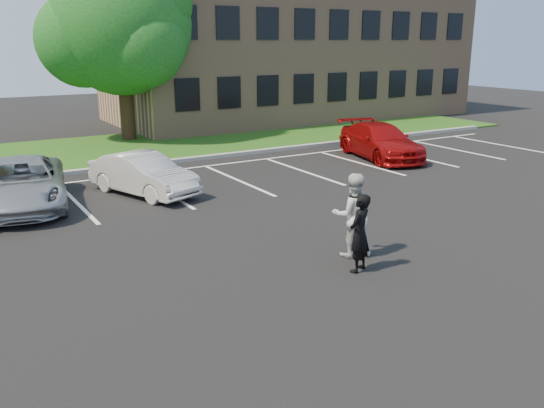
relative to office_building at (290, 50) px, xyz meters
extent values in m
plane|color=black|center=(-14.00, -21.99, -4.16)|extent=(90.00, 90.00, 0.00)
cube|color=gray|center=(-14.00, -9.99, -4.08)|extent=(40.00, 0.30, 0.15)
cube|color=#1C4812|center=(-14.00, -5.99, -4.12)|extent=(44.00, 8.00, 0.08)
cube|color=white|center=(-16.80, -13.99, -4.15)|extent=(0.12, 5.20, 0.01)
cube|color=white|center=(-14.00, -13.99, -4.15)|extent=(0.12, 5.20, 0.01)
cube|color=white|center=(-11.20, -13.99, -4.15)|extent=(0.12, 5.20, 0.01)
cube|color=white|center=(-8.40, -13.99, -4.15)|extent=(0.12, 5.20, 0.01)
cube|color=white|center=(-5.60, -13.99, -4.15)|extent=(0.12, 5.20, 0.01)
cube|color=white|center=(-2.80, -13.99, -4.15)|extent=(0.12, 5.20, 0.01)
cube|color=white|center=(0.00, -13.99, -4.15)|extent=(0.12, 5.20, 0.01)
cube|color=white|center=(2.80, -13.99, -4.15)|extent=(0.12, 5.20, 0.01)
cube|color=white|center=(-12.60, -11.29, -4.15)|extent=(34.00, 0.12, 0.01)
cube|color=tan|center=(0.00, 0.01, -0.16)|extent=(22.00, 10.00, 8.00)
cube|color=black|center=(-9.20, -5.02, -1.96)|extent=(1.30, 0.06, 1.60)
cube|color=black|center=(-9.20, -5.02, 1.44)|extent=(1.30, 0.06, 1.60)
cube|color=black|center=(-6.90, -5.02, -1.96)|extent=(1.30, 0.06, 1.60)
cube|color=black|center=(-6.90, -5.02, 1.44)|extent=(1.30, 0.06, 1.60)
cube|color=black|center=(-4.60, -5.02, -1.96)|extent=(1.30, 0.06, 1.60)
cube|color=black|center=(-4.60, -5.02, 1.44)|extent=(1.30, 0.06, 1.60)
cube|color=black|center=(-2.30, -5.02, -1.96)|extent=(1.30, 0.06, 1.60)
cube|color=black|center=(-2.30, -5.02, 1.44)|extent=(1.30, 0.06, 1.60)
cube|color=black|center=(0.00, -5.02, -1.96)|extent=(1.30, 0.06, 1.60)
cube|color=black|center=(0.00, -5.02, 1.44)|extent=(1.30, 0.06, 1.60)
cube|color=black|center=(2.30, -5.02, -1.96)|extent=(1.30, 0.06, 1.60)
cube|color=black|center=(2.30, -5.02, 1.44)|extent=(1.30, 0.06, 1.60)
cube|color=black|center=(4.60, -5.02, -1.96)|extent=(1.30, 0.06, 1.60)
cube|color=black|center=(4.60, -5.02, 1.44)|extent=(1.30, 0.06, 1.60)
cube|color=black|center=(6.90, -5.02, -1.96)|extent=(1.30, 0.06, 1.60)
cube|color=black|center=(6.90, -5.02, 1.44)|extent=(1.30, 0.06, 1.60)
cube|color=black|center=(9.20, -5.02, -1.96)|extent=(1.30, 0.06, 1.60)
cube|color=black|center=(9.20, -5.02, 1.44)|extent=(1.30, 0.06, 1.60)
cylinder|color=black|center=(-11.89, -3.83, -2.56)|extent=(0.70, 0.70, 3.20)
sphere|color=#1D471A|center=(-11.89, -3.83, 1.34)|extent=(6.60, 6.60, 6.60)
sphere|color=#1D471A|center=(-10.29, -3.13, 0.84)|extent=(4.60, 4.60, 4.60)
sphere|color=#1D471A|center=(-13.59, -3.43, 0.64)|extent=(4.40, 4.40, 4.40)
sphere|color=#1D471A|center=(-11.49, -5.33, 0.44)|extent=(4.00, 4.00, 4.00)
sphere|color=#1D471A|center=(-12.49, -2.23, 1.64)|extent=(4.20, 4.20, 4.20)
sphere|color=#1D471A|center=(-10.69, -4.73, 2.24)|extent=(3.80, 3.80, 3.80)
imported|color=black|center=(-12.86, -22.71, -3.30)|extent=(0.74, 0.64, 1.72)
imported|color=silver|center=(-12.40, -21.89, -3.19)|extent=(1.16, 1.05, 1.94)
imported|color=#ACAEB3|center=(-18.22, -13.70, -3.44)|extent=(3.24, 5.47, 1.43)
imported|color=silver|center=(-14.68, -14.14, -3.49)|extent=(2.70, 4.27, 1.33)
imported|color=#9C0B0B|center=(-4.23, -13.60, -3.44)|extent=(3.01, 5.24, 1.43)
camera|label=1|loc=(-20.43, -31.64, 0.66)|focal=38.00mm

